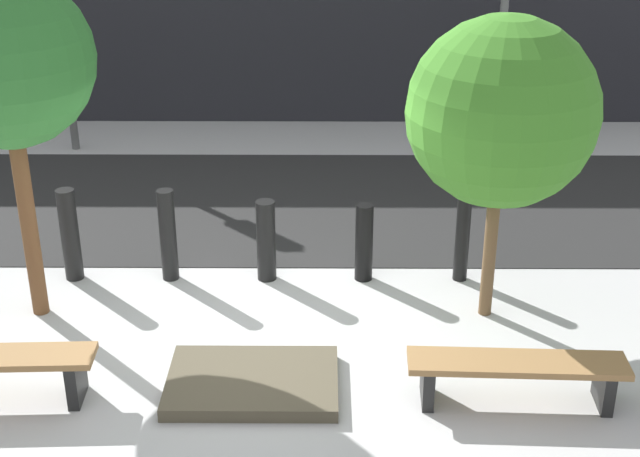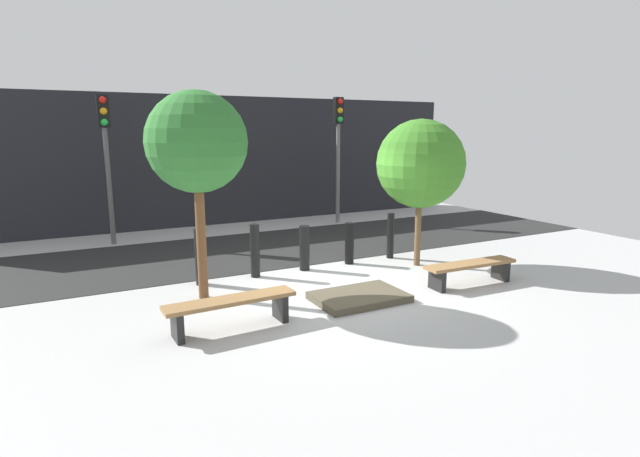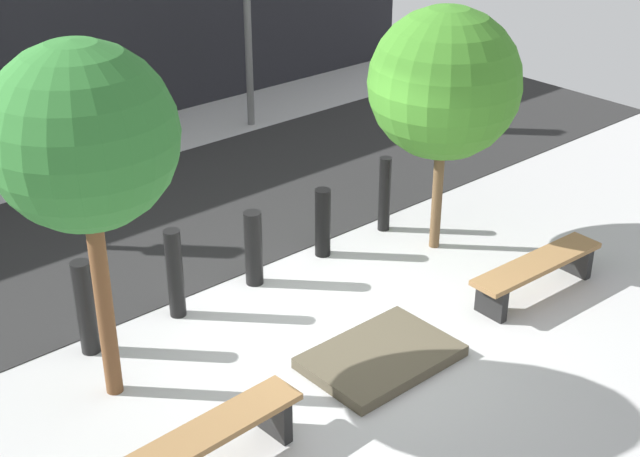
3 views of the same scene
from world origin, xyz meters
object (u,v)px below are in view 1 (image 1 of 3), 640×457
tree_behind_left_bench (5,61)px  bollard_right (364,242)px  planter_bed (253,382)px  bollard_center (266,241)px  bollard_far_left (70,235)px  bench_right (517,372)px  tree_behind_right_bench (502,113)px  bollard_left (168,235)px  bollard_far_right (462,237)px

tree_behind_left_bench → bollard_right: size_ratio=3.90×
planter_bed → bollard_right: (1.07, 2.13, 0.38)m
planter_bed → bollard_center: bearing=90.0°
planter_bed → bollard_right: bollard_right is taller
tree_behind_left_bench → bollard_far_left: (0.15, 0.76, -2.10)m
bench_right → bollard_far_left: bollard_far_left is taller
tree_behind_right_bench → bollard_center: bearing=161.6°
bollard_far_left → bollard_left: bollard_far_left is taller
tree_behind_right_bench → bollard_left: (-3.37, 0.76, -1.62)m
bench_right → bollard_center: 3.27m
bollard_center → bollard_far_right: (2.14, 0.00, 0.05)m
bollard_center → bollard_far_right: 2.14m
bench_right → bollard_center: (-2.30, 2.33, 0.15)m
bollard_left → bollard_right: (2.14, 0.00, -0.08)m
planter_bed → tree_behind_left_bench: 3.70m
bollard_far_left → bollard_right: bollard_far_left is taller
planter_bed → bollard_far_right: (2.14, 2.13, 0.45)m
bollard_right → bench_right: bearing=-62.2°
planter_bed → bollard_left: 2.43m
tree_behind_left_bench → planter_bed: bearing=-30.7°
bench_right → bollard_far_right: size_ratio=1.85×
bollard_left → bollard_far_left: bearing=180.0°
bollard_center → bollard_far_right: bearing=0.0°
bench_right → bollard_right: (-1.22, 2.33, 0.13)m
planter_bed → bollard_center: size_ratio=1.64×
bollard_center → planter_bed: bearing=-90.0°
bench_right → bollard_center: bollard_center is taller
bench_right → bollard_right: size_ratio=2.12×
bench_right → tree_behind_right_bench: 2.41m
bollard_center → bollard_right: bollard_center is taller
bollard_left → bollard_right: bollard_left is taller
bollard_center → bollard_right: 1.07m
bollard_far_left → bollard_far_right: 4.28m
bollard_center → bollard_far_left: bearing=180.0°
bench_right → bollard_far_right: (-0.15, 2.33, 0.20)m
bollard_far_left → bollard_right: size_ratio=1.18×
tree_behind_right_bench → bollard_far_right: 1.81m
bollard_far_left → bollard_far_right: size_ratio=1.03×
bollard_left → planter_bed: bearing=-63.3°
bench_right → tree_behind_right_bench: tree_behind_right_bench is taller
bollard_center → tree_behind_right_bench: bearing=-18.4°
bench_right → tree_behind_right_bench: (0.00, 1.56, 1.83)m
bollard_center → bench_right: bearing=-45.4°
tree_behind_left_bench → bollard_right: 4.08m
bollard_left → bench_right: bearing=-34.7°
bench_right → bollard_right: bollard_right is taller
bollard_right → planter_bed: bearing=-116.7°
tree_behind_right_bench → bollard_far_left: (-4.44, 0.76, -1.62)m
bollard_right → bollard_center: bearing=180.0°
planter_bed → bollard_far_right: bollard_far_right is taller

